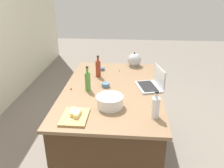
% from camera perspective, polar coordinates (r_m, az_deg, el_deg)
% --- Properties ---
extents(ground_plane, '(12.00, 12.00, 0.00)m').
position_cam_1_polar(ground_plane, '(2.95, 0.00, -17.07)').
color(ground_plane, slate).
extents(island_counter, '(1.61, 1.01, 0.90)m').
position_cam_1_polar(island_counter, '(2.68, 0.00, -9.78)').
color(island_counter, '#4C331E').
rests_on(island_counter, ground).
extents(laptop, '(0.36, 0.30, 0.22)m').
position_cam_1_polar(laptop, '(2.49, 9.79, 0.15)').
color(laptop, '#B7B7BC').
rests_on(laptop, island_counter).
extents(mixing_bowl_large, '(0.25, 0.25, 0.11)m').
position_cam_1_polar(mixing_bowl_large, '(2.08, -0.54, -4.23)').
color(mixing_bowl_large, white).
rests_on(mixing_bowl_large, island_counter).
extents(bottle_vinegar, '(0.07, 0.07, 0.24)m').
position_cam_1_polar(bottle_vinegar, '(1.94, 10.64, -5.58)').
color(bottle_vinegar, white).
rests_on(bottle_vinegar, island_counter).
extents(bottle_soy, '(0.06, 0.06, 0.25)m').
position_cam_1_polar(bottle_soy, '(2.72, -3.42, 3.86)').
color(bottle_soy, maroon).
rests_on(bottle_soy, island_counter).
extents(bottle_olive, '(0.06, 0.06, 0.26)m').
position_cam_1_polar(bottle_olive, '(2.39, -5.97, 0.78)').
color(bottle_olive, '#4C8C38').
rests_on(bottle_olive, island_counter).
extents(kettle, '(0.21, 0.18, 0.20)m').
position_cam_1_polar(kettle, '(3.09, 5.50, 5.83)').
color(kettle, '#ADADB2').
rests_on(kettle, island_counter).
extents(cutting_board, '(0.28, 0.21, 0.02)m').
position_cam_1_polar(cutting_board, '(1.97, -9.11, -7.97)').
color(cutting_board, tan).
rests_on(cutting_board, island_counter).
extents(butter_stick_left, '(0.11, 0.05, 0.04)m').
position_cam_1_polar(butter_stick_left, '(1.96, -8.45, -7.20)').
color(butter_stick_left, '#F4E58C').
rests_on(butter_stick_left, cutting_board).
extents(butter_stick_right, '(0.11, 0.05, 0.04)m').
position_cam_1_polar(butter_stick_right, '(1.99, -9.57, -6.74)').
color(butter_stick_right, '#F4E58C').
rests_on(butter_stick_right, cutting_board).
extents(ramekin_small, '(0.09, 0.09, 0.04)m').
position_cam_1_polar(ramekin_small, '(2.48, -1.57, -0.24)').
color(ramekin_small, slate).
rests_on(ramekin_small, island_counter).
extents(ramekin_medium, '(0.07, 0.07, 0.04)m').
position_cam_1_polar(ramekin_medium, '(2.95, -2.52, 3.77)').
color(ramekin_medium, slate).
rests_on(ramekin_medium, island_counter).
extents(candy_0, '(0.02, 0.02, 0.02)m').
position_cam_1_polar(candy_0, '(2.46, -9.99, -1.10)').
color(candy_0, orange).
rests_on(candy_0, island_counter).
extents(candy_1, '(0.02, 0.02, 0.02)m').
position_cam_1_polar(candy_1, '(3.04, 6.17, 4.09)').
color(candy_1, green).
rests_on(candy_1, island_counter).
extents(candy_2, '(0.01, 0.01, 0.01)m').
position_cam_1_polar(candy_2, '(2.93, 1.83, 3.37)').
color(candy_2, green).
rests_on(candy_2, island_counter).
extents(candy_3, '(0.02, 0.02, 0.02)m').
position_cam_1_polar(candy_3, '(3.11, -3.05, 4.66)').
color(candy_3, orange).
rests_on(candy_3, island_counter).
extents(candy_4, '(0.02, 0.02, 0.02)m').
position_cam_1_polar(candy_4, '(2.15, 0.60, -4.70)').
color(candy_4, '#CC3399').
rests_on(candy_4, island_counter).
extents(candy_5, '(0.02, 0.02, 0.02)m').
position_cam_1_polar(candy_5, '(2.50, 8.62, -0.61)').
color(candy_5, red).
rests_on(candy_5, island_counter).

